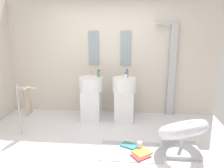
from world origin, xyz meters
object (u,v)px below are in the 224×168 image
magazine_teal (129,145)px  lounge_chair (182,132)px  pedestal_sink_left (91,96)px  magazine_ochre (142,152)px  soap_bottle_grey (100,74)px  coffee_mug (140,145)px  shower_column (171,69)px  soap_bottle_white (126,76)px  soap_bottle_green (98,74)px  soap_bottle_blue (127,73)px  magazine_red (141,156)px  pedestal_sink_right (124,97)px  towel_rack (26,102)px

magazine_teal → lounge_chair: bearing=20.5°
pedestal_sink_left → magazine_ochre: (1.05, -1.32, -0.49)m
soap_bottle_grey → coffee_mug: bearing=-55.4°
shower_column → coffee_mug: bearing=-114.4°
lounge_chair → soap_bottle_white: soap_bottle_white is taller
magazine_teal → soap_bottle_grey: (-0.66, 1.17, 0.98)m
magazine_ochre → soap_bottle_green: bearing=85.6°
coffee_mug → soap_bottle_blue: 1.61m
magazine_red → pedestal_sink_right: bearing=66.4°
pedestal_sink_left → shower_column: bearing=12.5°
shower_column → magazine_teal: (-0.88, -1.50, -1.06)m
pedestal_sink_right → soap_bottle_blue: soap_bottle_blue is taller
soap_bottle_green → coffee_mug: bearing=-54.1°
coffee_mug → soap_bottle_grey: 1.75m
pedestal_sink_right → towel_rack: (-1.76, -0.83, 0.12)m
magazine_teal → soap_bottle_white: bearing=122.1°
soap_bottle_green → soap_bottle_white: (0.59, -0.15, -0.01)m
pedestal_sink_right → soap_bottle_blue: (0.05, 0.11, 0.50)m
magazine_ochre → soap_bottle_white: bearing=66.5°
shower_column → soap_bottle_blue: 1.00m
shower_column → towel_rack: size_ratio=2.16×
towel_rack → soap_bottle_grey: soap_bottle_grey is taller
lounge_chair → towel_rack: towel_rack is taller
magazine_ochre → soap_bottle_blue: size_ratio=1.56×
pedestal_sink_right → soap_bottle_green: size_ratio=6.48×
soap_bottle_green → soap_bottle_grey: bearing=37.6°
shower_column → soap_bottle_green: bearing=-167.2°
towel_rack → soap_bottle_green: size_ratio=5.95×
towel_rack → soap_bottle_blue: soap_bottle_blue is taller
towel_rack → coffee_mug: (2.06, -0.34, -0.56)m
towel_rack → soap_bottle_white: (1.79, 0.70, 0.37)m
magazine_red → soap_bottle_green: size_ratio=1.60×
pedestal_sink_left → lounge_chair: size_ratio=0.94×
towel_rack → soap_bottle_blue: bearing=27.5°
magazine_red → soap_bottle_white: size_ratio=1.91×
pedestal_sink_right → soap_bottle_white: size_ratio=7.77×
soap_bottle_grey → soap_bottle_white: size_ratio=1.18×
lounge_chair → magazine_ochre: bearing=-170.1°
magazine_red → soap_bottle_grey: soap_bottle_grey is taller
coffee_mug → towel_rack: bearing=170.6°
magazine_teal → magazine_ochre: same height
towel_rack → soap_bottle_grey: size_ratio=6.04×
towel_rack → magazine_ochre: 2.24m
shower_column → soap_bottle_blue: (-0.96, -0.27, -0.07)m
soap_bottle_green → soap_bottle_blue: 0.62m
magazine_teal → soap_bottle_blue: bearing=119.9°
pedestal_sink_left → coffee_mug: pedestal_sink_left is taller
coffee_mug → soap_bottle_white: bearing=104.9°
pedestal_sink_right → coffee_mug: pedestal_sink_right is taller
soap_bottle_blue → soap_bottle_grey: (-0.58, -0.07, -0.01)m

